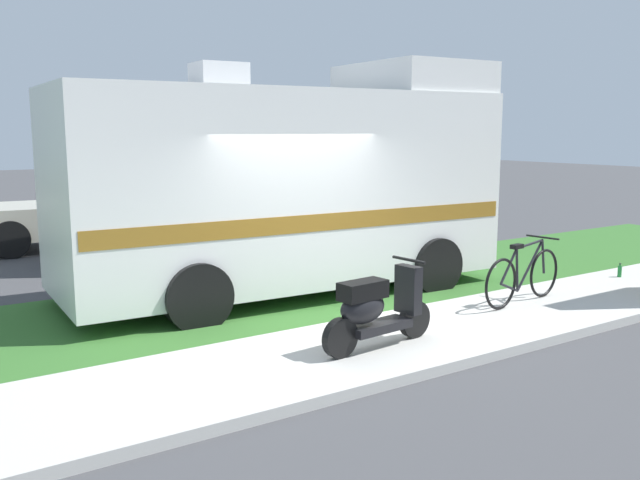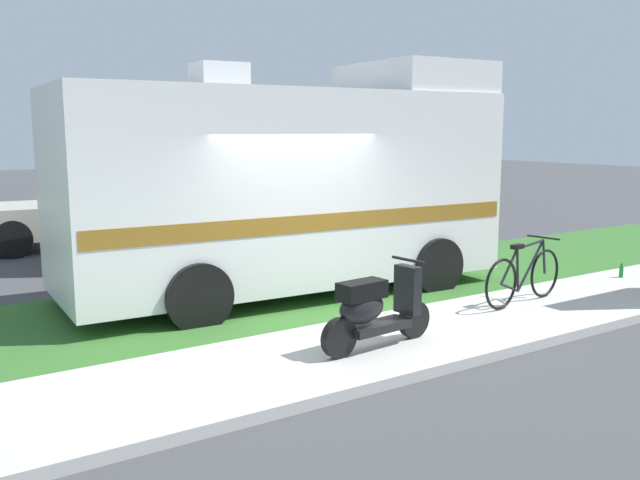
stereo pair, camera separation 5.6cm
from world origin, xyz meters
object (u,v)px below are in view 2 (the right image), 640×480
at_px(scooter, 375,309).
at_px(motorhome_rv, 289,184).
at_px(bicycle, 524,276).
at_px(bottle_green, 621,271).
at_px(pickup_truck_near, 168,210).

bearing_deg(scooter, motorhome_rv, 75.96).
xyz_separation_m(bicycle, bottle_green, (2.74, 0.25, -0.30)).
relative_size(scooter, pickup_truck_near, 0.31).
distance_m(pickup_truck_near, bottle_green, 8.48).
xyz_separation_m(pickup_truck_near, bottle_green, (5.36, -6.52, -0.73)).
height_order(scooter, pickup_truck_near, pickup_truck_near).
bearing_deg(bicycle, motorhome_rv, 129.56).
bearing_deg(pickup_truck_near, bottle_green, -50.57).
height_order(pickup_truck_near, bottle_green, pickup_truck_near).
relative_size(bicycle, pickup_truck_near, 0.34).
xyz_separation_m(motorhome_rv, pickup_truck_near, (-0.39, 4.08, -0.78)).
distance_m(motorhome_rv, pickup_truck_near, 4.17).
relative_size(motorhome_rv, pickup_truck_near, 1.30).
distance_m(motorhome_rv, bottle_green, 5.74).
height_order(motorhome_rv, bottle_green, motorhome_rv).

